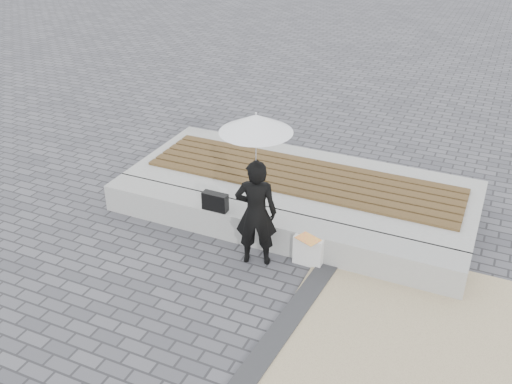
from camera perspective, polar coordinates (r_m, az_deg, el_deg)
ground at (r=6.64m, az=-4.15°, el=-11.95°), size 80.00×80.00×0.00m
edging_band at (r=6.06m, az=0.07°, el=-16.60°), size 0.61×5.20×0.04m
seating_ledge at (r=7.68m, az=1.42°, el=-3.68°), size 5.00×0.45×0.40m
timber_platform at (r=8.64m, az=4.55°, el=0.26°), size 5.00×2.00×0.40m
timber_decking at (r=8.54m, az=4.61°, el=1.55°), size 4.60×1.20×0.04m
woman at (r=7.04m, az=0.00°, el=-2.07°), size 0.60×0.48×1.42m
parasol at (r=6.52m, az=0.00°, el=6.77°), size 0.85×0.85×1.08m
handbag at (r=7.67m, az=-4.03°, el=-0.95°), size 0.35×0.12×0.25m
canvas_tote at (r=7.31m, az=5.21°, el=-5.72°), size 0.38×0.17×0.39m
magazine at (r=7.16m, az=5.14°, el=-4.61°), size 0.33×0.29×0.01m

